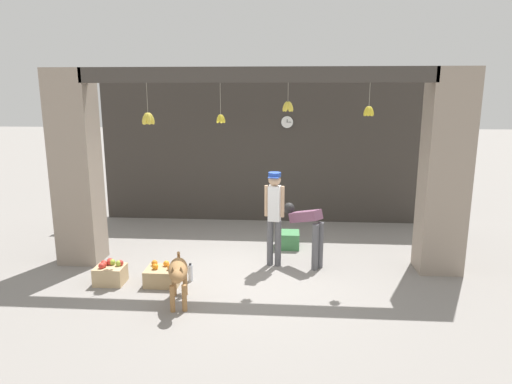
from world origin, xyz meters
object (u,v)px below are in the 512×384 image
object	(u,v)px
wall_clock	(287,122)
fruit_crate_apples	(110,273)
shopkeeper	(274,212)
water_bottle	(191,273)
produce_box_green	(287,240)
worker_stooping	(308,227)
fruit_crate_oranges	(163,275)
dog	(178,273)

from	to	relation	value
wall_clock	fruit_crate_apples	bearing A→B (deg)	-126.32
shopkeeper	fruit_crate_apples	xyz separation A→B (m)	(-2.55, -0.95, -0.80)
fruit_crate_apples	water_bottle	world-z (taller)	fruit_crate_apples
shopkeeper	produce_box_green	bearing A→B (deg)	-94.99
fruit_crate_apples	worker_stooping	bearing A→B (deg)	17.63
produce_box_green	wall_clock	xyz separation A→B (m)	(-0.04, 1.83, 2.14)
fruit_crate_oranges	water_bottle	bearing A→B (deg)	19.82
dog	produce_box_green	distance (m)	2.98
shopkeeper	water_bottle	world-z (taller)	shopkeeper
dog	wall_clock	world-z (taller)	wall_clock
dog	fruit_crate_oranges	bearing A→B (deg)	-160.07
water_bottle	wall_clock	world-z (taller)	wall_clock
water_bottle	wall_clock	distance (m)	4.41
shopkeeper	fruit_crate_oranges	world-z (taller)	shopkeeper
shopkeeper	wall_clock	xyz separation A→B (m)	(0.18, 2.77, 1.33)
dog	fruit_crate_apples	size ratio (longest dim) A/B	2.16
dog	wall_clock	distance (m)	4.95
produce_box_green	water_bottle	distance (m)	2.31
dog	fruit_crate_oranges	xyz separation A→B (m)	(-0.42, 0.67, -0.34)
worker_stooping	fruit_crate_oranges	size ratio (longest dim) A/B	2.00
worker_stooping	fruit_crate_oranges	xyz separation A→B (m)	(-2.29, -0.96, -0.55)
wall_clock	dog	bearing A→B (deg)	-108.73
fruit_crate_apples	produce_box_green	distance (m)	3.36
water_bottle	wall_clock	size ratio (longest dim) A/B	1.07
dog	fruit_crate_apples	xyz separation A→B (m)	(-1.26, 0.64, -0.31)
fruit_crate_oranges	water_bottle	size ratio (longest dim) A/B	1.76
worker_stooping	wall_clock	distance (m)	3.19
dog	produce_box_green	bearing A→B (deg)	137.19
dog	shopkeeper	xyz separation A→B (m)	(1.30, 1.60, 0.49)
fruit_crate_apples	produce_box_green	size ratio (longest dim) A/B	0.98
fruit_crate_apples	wall_clock	xyz separation A→B (m)	(2.74, 3.72, 2.13)
worker_stooping	produce_box_green	world-z (taller)	worker_stooping
shopkeeper	produce_box_green	xyz separation A→B (m)	(0.23, 0.94, -0.82)
worker_stooping	wall_clock	size ratio (longest dim) A/B	3.75
shopkeeper	dog	bearing A→B (deg)	59.46
fruit_crate_oranges	produce_box_green	bearing A→B (deg)	43.90
shopkeeper	fruit_crate_oranges	xyz separation A→B (m)	(-1.71, -0.92, -0.83)
fruit_crate_apples	water_bottle	size ratio (longest dim) A/B	1.52
dog	water_bottle	bearing A→B (deg)	168.88
dog	fruit_crate_apples	distance (m)	1.45
fruit_crate_apples	wall_clock	world-z (taller)	wall_clock
produce_box_green	water_bottle	bearing A→B (deg)	-131.72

